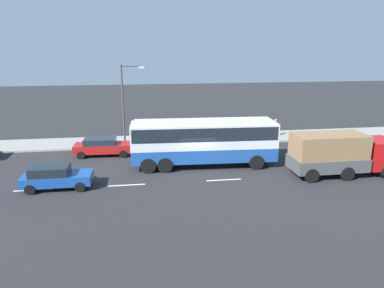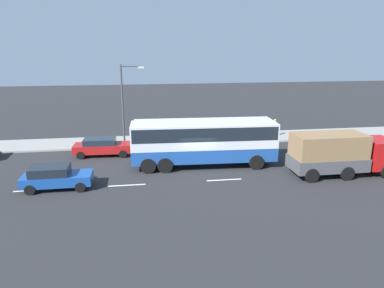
# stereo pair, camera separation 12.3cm
# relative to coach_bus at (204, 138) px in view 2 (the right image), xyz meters

# --- Properties ---
(ground_plane) EXTENTS (120.00, 120.00, 0.00)m
(ground_plane) POSITION_rel_coach_bus_xyz_m (-0.63, -0.57, -2.15)
(ground_plane) COLOR #28282B
(sidewalk_curb) EXTENTS (80.00, 4.00, 0.15)m
(sidewalk_curb) POSITION_rel_coach_bus_xyz_m (-0.63, 7.62, -2.07)
(sidewalk_curb) COLOR gray
(sidewalk_curb) RESTS_ON ground_plane
(lane_centreline) EXTENTS (41.95, 0.16, 0.01)m
(lane_centreline) POSITION_rel_coach_bus_xyz_m (2.59, -3.12, -2.14)
(lane_centreline) COLOR white
(lane_centreline) RESTS_ON ground_plane
(coach_bus) EXTENTS (10.78, 3.14, 3.46)m
(coach_bus) POSITION_rel_coach_bus_xyz_m (0.00, 0.00, 0.00)
(coach_bus) COLOR #1E4C9E
(coach_bus) RESTS_ON ground_plane
(cargo_truck) EXTENTS (7.29, 2.57, 2.96)m
(cargo_truck) POSITION_rel_coach_bus_xyz_m (9.08, -3.25, -0.55)
(cargo_truck) COLOR red
(cargo_truck) RESTS_ON ground_plane
(car_blue_saloon) EXTENTS (4.27, 1.86, 1.51)m
(car_blue_saloon) POSITION_rel_coach_bus_xyz_m (-10.08, -3.00, -1.35)
(car_blue_saloon) COLOR #194799
(car_blue_saloon) RESTS_ON ground_plane
(car_red_compact) EXTENTS (4.69, 1.96, 1.47)m
(car_red_compact) POSITION_rel_coach_bus_xyz_m (-7.80, 3.77, -1.36)
(car_red_compact) COLOR #B21919
(car_red_compact) RESTS_ON ground_plane
(pedestrian_near_curb) EXTENTS (0.32, 0.32, 1.72)m
(pedestrian_near_curb) POSITION_rel_coach_bus_xyz_m (8.45, 7.36, -1.00)
(pedestrian_near_curb) COLOR brown
(pedestrian_near_curb) RESTS_ON sidewalk_curb
(street_lamp) EXTENTS (2.03, 0.24, 7.10)m
(street_lamp) POSITION_rel_coach_bus_xyz_m (-5.86, 6.10, 2.11)
(street_lamp) COLOR #47474C
(street_lamp) RESTS_ON sidewalk_curb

